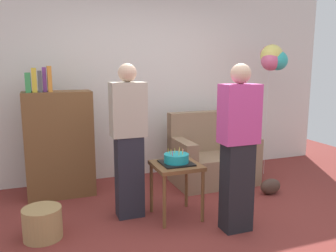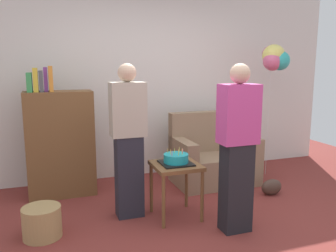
{
  "view_description": "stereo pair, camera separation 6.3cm",
  "coord_description": "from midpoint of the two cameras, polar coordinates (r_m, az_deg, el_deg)",
  "views": [
    {
      "loc": [
        -1.45,
        -2.83,
        1.63
      ],
      "look_at": [
        -0.13,
        0.7,
        0.95
      ],
      "focal_mm": 37.4,
      "sensor_mm": 36.0,
      "label": 1
    },
    {
      "loc": [
        -1.39,
        -2.86,
        1.63
      ],
      "look_at": [
        -0.13,
        0.7,
        0.95
      ],
      "focal_mm": 37.4,
      "sensor_mm": 36.0,
      "label": 2
    }
  ],
  "objects": [
    {
      "name": "wicker_basket",
      "position": [
        3.61,
        -19.37,
        -14.57
      ],
      "size": [
        0.36,
        0.36,
        0.3
      ],
      "primitive_type": "cylinder",
      "color": "#A88451",
      "rests_on": "ground_plane"
    },
    {
      "name": "side_table",
      "position": [
        3.72,
        1.79,
        -7.5
      ],
      "size": [
        0.48,
        0.48,
        0.59
      ],
      "color": "brown",
      "rests_on": "ground_plane"
    },
    {
      "name": "couch",
      "position": [
        4.89,
        7.69,
        -5.17
      ],
      "size": [
        1.1,
        0.7,
        0.96
      ],
      "color": "#8C7054",
      "rests_on": "ground_plane"
    },
    {
      "name": "bookshelf",
      "position": [
        4.48,
        -16.81,
        -2.47
      ],
      "size": [
        0.8,
        0.36,
        1.6
      ],
      "color": "brown",
      "rests_on": "ground_plane"
    },
    {
      "name": "person_holding_cake",
      "position": [
        3.41,
        11.76,
        -3.55
      ],
      "size": [
        0.36,
        0.22,
        1.63
      ],
      "rotation": [
        0.0,
        0.0,
        2.76
      ],
      "color": "black",
      "rests_on": "ground_plane"
    },
    {
      "name": "wall_back",
      "position": [
        5.11,
        -3.38,
        7.05
      ],
      "size": [
        6.0,
        0.1,
        2.7
      ],
      "primitive_type": "cube",
      "color": "silver",
      "rests_on": "ground_plane"
    },
    {
      "name": "balloon_bunch",
      "position": [
        5.24,
        17.29,
        10.58
      ],
      "size": [
        0.37,
        0.41,
        1.89
      ],
      "color": "silver",
      "rests_on": "ground_plane"
    },
    {
      "name": "birthday_cake",
      "position": [
        3.68,
        1.8,
        -5.43
      ],
      "size": [
        0.32,
        0.32,
        0.17
      ],
      "color": "black",
      "rests_on": "side_table"
    },
    {
      "name": "person_blowing_candles",
      "position": [
        3.68,
        -5.98,
        -2.35
      ],
      "size": [
        0.36,
        0.22,
        1.63
      ],
      "rotation": [
        0.0,
        0.0,
        0.05
      ],
      "color": "#23232D",
      "rests_on": "ground_plane"
    },
    {
      "name": "ground_plane",
      "position": [
        3.57,
        6.51,
        -16.99
      ],
      "size": [
        8.0,
        8.0,
        0.0
      ],
      "primitive_type": "plane",
      "color": "maroon"
    },
    {
      "name": "handbag",
      "position": [
        4.64,
        16.9,
        -9.5
      ],
      "size": [
        0.28,
        0.14,
        0.2
      ],
      "primitive_type": "ellipsoid",
      "color": "#473328",
      "rests_on": "ground_plane"
    }
  ]
}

